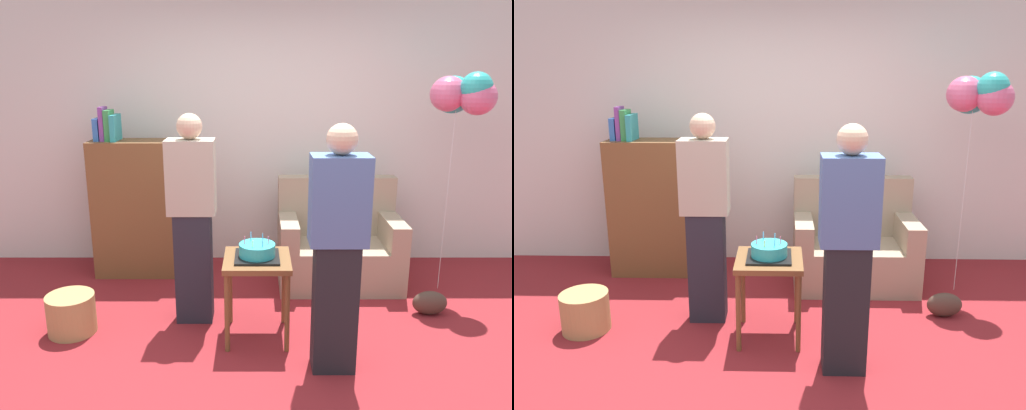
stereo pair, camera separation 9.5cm
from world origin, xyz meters
TOP-DOWN VIEW (x-y plane):
  - ground_plane at (0.00, 0.00)m, footprint 8.00×8.00m
  - wall_back at (0.00, 2.05)m, footprint 6.00×0.10m
  - couch at (0.66, 1.41)m, footprint 1.10×0.70m
  - bookshelf at (-1.24, 1.61)m, footprint 0.80×0.36m
  - side_table at (-0.10, 0.40)m, footprint 0.48×0.48m
  - birthday_cake at (-0.10, 0.40)m, footprint 0.32×0.32m
  - person_blowing_candles at (-0.59, 0.67)m, footprint 0.36×0.22m
  - person_holding_cake at (0.41, -0.01)m, footprint 0.36×0.22m
  - wicker_basket at (-1.50, 0.45)m, footprint 0.36×0.36m
  - handbag at (1.31, 0.74)m, footprint 0.28×0.14m
  - balloon_bunch at (1.60, 1.24)m, footprint 0.49×0.47m

SIDE VIEW (x-z plane):
  - ground_plane at x=0.00m, z-range 0.00..0.00m
  - handbag at x=1.31m, z-range 0.00..0.20m
  - wicker_basket at x=-1.50m, z-range 0.00..0.30m
  - couch at x=0.66m, z-range -0.14..0.82m
  - side_table at x=-0.10m, z-range 0.21..0.84m
  - bookshelf at x=-1.24m, z-range -0.13..1.47m
  - birthday_cake at x=-0.10m, z-range 0.59..0.76m
  - person_blowing_candles at x=-0.59m, z-range 0.02..1.65m
  - person_holding_cake at x=0.41m, z-range 0.02..1.65m
  - wall_back at x=0.00m, z-range 0.00..2.70m
  - balloon_bunch at x=1.60m, z-range 0.78..2.70m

